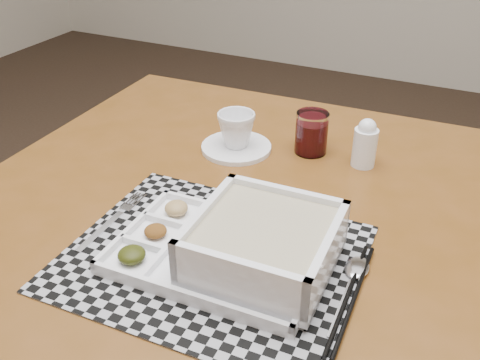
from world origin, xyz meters
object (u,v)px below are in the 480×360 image
object	(u,v)px
serving_tray	(252,248)
cup	(236,130)
dining_table	(249,256)
creamer_bottle	(365,144)
juice_glass	(311,134)

from	to	relation	value
serving_tray	cup	size ratio (longest dim) A/B	4.22
dining_table	creamer_bottle	world-z (taller)	creamer_bottle
serving_tray	creamer_bottle	distance (m)	0.39
creamer_bottle	juice_glass	bearing A→B (deg)	176.01
dining_table	creamer_bottle	size ratio (longest dim) A/B	10.95
serving_tray	creamer_bottle	xyz separation A→B (m)	(0.07, 0.39, 0.01)
juice_glass	creamer_bottle	size ratio (longest dim) A/B	0.87
cup	creamer_bottle	size ratio (longest dim) A/B	0.79
juice_glass	dining_table	bearing A→B (deg)	-93.05
cup	creamer_bottle	xyz separation A→B (m)	(0.26, 0.05, 0.00)
cup	creamer_bottle	world-z (taller)	creamer_bottle
serving_tray	juice_glass	world-z (taller)	serving_tray
dining_table	juice_glass	world-z (taller)	juice_glass
juice_glass	creamer_bottle	world-z (taller)	creamer_bottle
dining_table	serving_tray	xyz separation A→B (m)	(0.06, -0.11, 0.12)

